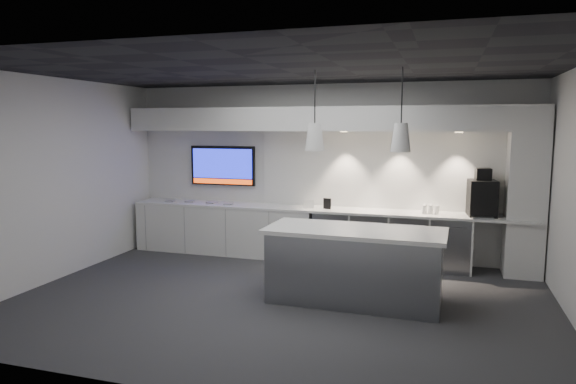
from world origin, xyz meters
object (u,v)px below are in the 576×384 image
(wall_tv, at_px, (223,166))
(bin, at_px, (279,271))
(coffee_machine, at_px, (482,196))
(island, at_px, (354,265))

(wall_tv, distance_m, bin, 2.92)
(coffee_machine, bearing_deg, island, -136.36)
(wall_tv, relative_size, island, 0.54)
(wall_tv, bearing_deg, island, -37.60)
(bin, bearing_deg, coffee_machine, 31.74)
(bin, bearing_deg, wall_tv, 131.52)
(island, distance_m, bin, 1.16)
(wall_tv, xyz_separation_m, bin, (1.73, -1.95, -1.31))
(island, xyz_separation_m, coffee_machine, (1.64, 1.94, 0.71))
(island, distance_m, coffee_machine, 2.64)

